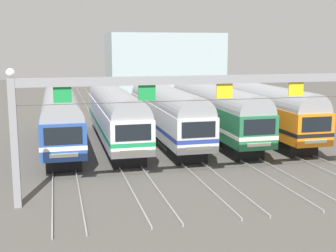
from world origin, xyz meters
name	(u,v)px	position (x,y,z in m)	size (l,w,h in m)	color
ground_plane	(166,142)	(0.00, 0.00, 0.00)	(160.00, 160.00, 0.00)	#4C4944
track_bed	(133,113)	(0.00, 17.00, 0.07)	(18.60, 70.00, 0.15)	gray
commuter_train_blue	(61,114)	(-8.55, -0.01, 2.69)	(2.88, 18.06, 4.77)	#284C9E
commuter_train_white	(115,113)	(-4.27, -0.01, 2.69)	(2.88, 18.06, 4.77)	white
commuter_train_silver	(166,111)	(0.00, 0.00, 2.69)	(2.88, 18.06, 5.05)	silver
commuter_train_green	(214,109)	(4.27, 0.00, 2.69)	(2.88, 18.06, 5.05)	#236B42
commuter_train_orange	(260,108)	(8.55, -0.01, 2.69)	(2.88, 18.06, 4.77)	orange
catenary_gantry	(224,97)	(0.00, -13.50, 5.26)	(22.33, 0.44, 6.97)	gray
maintenance_building	(164,64)	(8.71, 37.26, 5.03)	(18.41, 10.00, 10.06)	#9EB2B7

